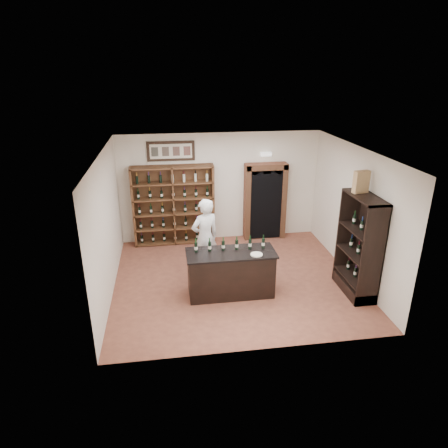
# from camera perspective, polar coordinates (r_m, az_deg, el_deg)

# --- Properties ---
(floor) EXTENTS (5.50, 5.50, 0.00)m
(floor) POSITION_cam_1_polar(r_m,az_deg,el_deg) (9.39, 1.57, -7.89)
(floor) COLOR brown
(floor) RESTS_ON ground
(ceiling) EXTENTS (5.50, 5.50, 0.00)m
(ceiling) POSITION_cam_1_polar(r_m,az_deg,el_deg) (8.33, 1.78, 10.37)
(ceiling) COLOR white
(ceiling) RESTS_ON wall_back
(wall_back) EXTENTS (5.50, 0.04, 3.00)m
(wall_back) POSITION_cam_1_polar(r_m,az_deg,el_deg) (11.09, -0.58, 5.27)
(wall_back) COLOR silver
(wall_back) RESTS_ON ground
(wall_left) EXTENTS (0.04, 5.00, 3.00)m
(wall_left) POSITION_cam_1_polar(r_m,az_deg,el_deg) (8.73, -16.42, -0.29)
(wall_left) COLOR silver
(wall_left) RESTS_ON ground
(wall_right) EXTENTS (0.04, 5.00, 3.00)m
(wall_right) POSITION_cam_1_polar(r_m,az_deg,el_deg) (9.59, 18.07, 1.51)
(wall_right) COLOR silver
(wall_right) RESTS_ON ground
(wine_shelf) EXTENTS (2.20, 0.38, 2.20)m
(wine_shelf) POSITION_cam_1_polar(r_m,az_deg,el_deg) (10.96, -7.21, 2.70)
(wine_shelf) COLOR brown
(wine_shelf) RESTS_ON ground
(framed_picture) EXTENTS (1.25, 0.04, 0.52)m
(framed_picture) POSITION_cam_1_polar(r_m,az_deg,el_deg) (10.71, -7.59, 10.28)
(framed_picture) COLOR black
(framed_picture) RESTS_ON wall_back
(arched_doorway) EXTENTS (1.17, 0.35, 2.17)m
(arched_doorway) POSITION_cam_1_polar(r_m,az_deg,el_deg) (11.27, 5.87, 3.50)
(arched_doorway) COLOR black
(arched_doorway) RESTS_ON ground
(emergency_light) EXTENTS (0.30, 0.10, 0.10)m
(emergency_light) POSITION_cam_1_polar(r_m,az_deg,el_deg) (11.03, 6.01, 9.88)
(emergency_light) COLOR white
(emergency_light) RESTS_ON wall_back
(tasting_counter) EXTENTS (1.88, 0.78, 1.00)m
(tasting_counter) POSITION_cam_1_polar(r_m,az_deg,el_deg) (8.60, 0.97, -7.08)
(tasting_counter) COLOR black
(tasting_counter) RESTS_ON ground
(counter_bottle_0) EXTENTS (0.07, 0.07, 0.30)m
(counter_bottle_0) POSITION_cam_1_polar(r_m,az_deg,el_deg) (8.35, -4.03, -3.34)
(counter_bottle_0) COLOR black
(counter_bottle_0) RESTS_ON tasting_counter
(counter_bottle_1) EXTENTS (0.07, 0.07, 0.30)m
(counter_bottle_1) POSITION_cam_1_polar(r_m,az_deg,el_deg) (8.38, -2.06, -3.22)
(counter_bottle_1) COLOR black
(counter_bottle_1) RESTS_ON tasting_counter
(counter_bottle_2) EXTENTS (0.07, 0.07, 0.30)m
(counter_bottle_2) POSITION_cam_1_polar(r_m,az_deg,el_deg) (8.41, -0.11, -3.10)
(counter_bottle_2) COLOR black
(counter_bottle_2) RESTS_ON tasting_counter
(counter_bottle_3) EXTENTS (0.07, 0.07, 0.30)m
(counter_bottle_3) POSITION_cam_1_polar(r_m,az_deg,el_deg) (8.45, 1.83, -2.98)
(counter_bottle_3) COLOR black
(counter_bottle_3) RESTS_ON tasting_counter
(counter_bottle_4) EXTENTS (0.07, 0.07, 0.30)m
(counter_bottle_4) POSITION_cam_1_polar(r_m,az_deg,el_deg) (8.50, 3.74, -2.86)
(counter_bottle_4) COLOR black
(counter_bottle_4) RESTS_ON tasting_counter
(counter_bottle_5) EXTENTS (0.07, 0.07, 0.30)m
(counter_bottle_5) POSITION_cam_1_polar(r_m,az_deg,el_deg) (8.57, 5.63, -2.73)
(counter_bottle_5) COLOR black
(counter_bottle_5) RESTS_ON tasting_counter
(side_cabinet) EXTENTS (0.48, 1.20, 2.20)m
(side_cabinet) POSITION_cam_1_polar(r_m,az_deg,el_deg) (9.04, 18.67, -4.95)
(side_cabinet) COLOR black
(side_cabinet) RESTS_ON ground
(shopkeeper) EXTENTS (0.81, 0.68, 1.88)m
(shopkeeper) POSITION_cam_1_polar(r_m,az_deg,el_deg) (9.23, -2.72, -1.96)
(shopkeeper) COLOR silver
(shopkeeper) RESTS_ON ground
(plate) EXTENTS (0.25, 0.25, 0.02)m
(plate) POSITION_cam_1_polar(r_m,az_deg,el_deg) (8.27, 4.68, -4.37)
(plate) COLOR beige
(plate) RESTS_ON tasting_counter
(wine_crate) EXTENTS (0.35, 0.20, 0.46)m
(wine_crate) POSITION_cam_1_polar(r_m,az_deg,el_deg) (8.64, 19.01, 5.72)
(wine_crate) COLOR tan
(wine_crate) RESTS_ON side_cabinet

